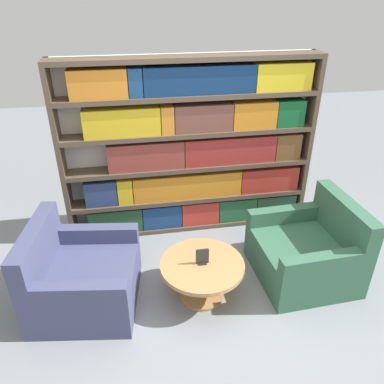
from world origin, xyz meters
TOP-DOWN VIEW (x-y plane):
  - ground_plane at (0.00, 0.00)m, footprint 14.00×14.00m
  - bookshelf at (0.05, 1.44)m, footprint 2.77×0.30m
  - armchair_left at (-1.18, 0.34)m, footprint 1.01×1.03m
  - armchair_right at (1.00, 0.34)m, footprint 0.92×0.95m
  - coffee_table at (-0.09, 0.22)m, footprint 0.77×0.77m
  - table_sign at (-0.09, 0.22)m, footprint 0.12×0.06m

SIDE VIEW (x-z plane):
  - ground_plane at x=0.00m, z-range 0.00..0.00m
  - armchair_left at x=-1.18m, z-range -0.13..0.67m
  - armchair_right at x=1.00m, z-range -0.13..0.67m
  - coffee_table at x=-0.09m, z-range 0.08..0.47m
  - table_sign at x=-0.09m, z-range 0.37..0.53m
  - bookshelf at x=0.05m, z-range -0.02..1.96m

